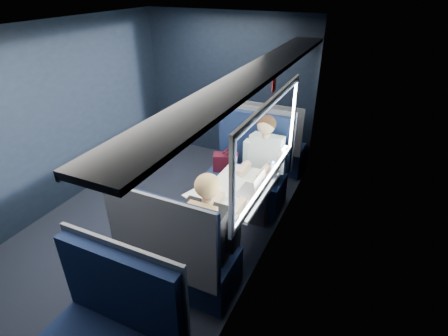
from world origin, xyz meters
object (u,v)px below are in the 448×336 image
at_px(seat_bay_far, 180,258).
at_px(cup, 274,172).
at_px(seat_row_front, 270,147).
at_px(laptop, 255,188).
at_px(table, 235,194).
at_px(bottle_small, 273,171).
at_px(seat_bay_near, 247,173).
at_px(man, 263,163).
at_px(woman, 211,228).

bearing_deg(seat_bay_far, cup, 69.72).
distance_m(seat_bay_far, seat_row_front, 2.67).
distance_m(seat_bay_far, laptop, 1.03).
xyz_separation_m(table, bottle_small, (0.30, 0.35, 0.17)).
bearing_deg(seat_bay_near, man, -33.31).
distance_m(bottle_small, cup, 0.08).
relative_size(table, bottle_small, 4.77).
relative_size(man, woman, 1.00).
height_order(seat_row_front, cup, seat_row_front).
bearing_deg(cup, table, -125.07).
height_order(seat_bay_far, cup, seat_bay_far).
distance_m(table, seat_row_front, 1.82).
xyz_separation_m(table, seat_row_front, (-0.18, 1.80, -0.25)).
bearing_deg(table, laptop, -1.97).
bearing_deg(seat_bay_near, woman, -80.58).
height_order(seat_bay_near, seat_row_front, seat_bay_near).
bearing_deg(bottle_small, seat_bay_far, -111.38).
xyz_separation_m(laptop, cup, (0.07, 0.43, -0.01)).
relative_size(man, bottle_small, 6.31).
xyz_separation_m(woman, laptop, (0.16, 0.70, 0.07)).
relative_size(man, laptop, 4.28).
xyz_separation_m(table, woman, (0.07, -0.71, 0.06)).
xyz_separation_m(laptop, bottle_small, (0.07, 0.36, 0.03)).
xyz_separation_m(seat_bay_near, seat_row_front, (0.01, 0.93, -0.01)).
height_order(man, laptop, man).
relative_size(seat_bay_near, woman, 0.95).
height_order(seat_bay_far, woman, woman).
xyz_separation_m(man, cup, (0.23, -0.27, 0.07)).
relative_size(table, seat_row_front, 0.86).
bearing_deg(seat_bay_far, seat_row_front, 90.00).
distance_m(seat_bay_near, seat_bay_far, 1.75).
bearing_deg(seat_bay_near, seat_row_front, 89.27).
height_order(seat_bay_near, laptop, seat_bay_near).
bearing_deg(seat_bay_near, table, -77.42).
height_order(woman, laptop, woman).
relative_size(seat_bay_far, man, 0.95).
bearing_deg(bottle_small, seat_bay_near, 133.42).
height_order(seat_row_front, man, man).
xyz_separation_m(seat_row_front, bottle_small, (0.48, -1.45, 0.42)).
bearing_deg(woman, seat_bay_far, -146.18).
bearing_deg(table, woman, -84.55).
bearing_deg(laptop, bottle_small, 78.37).
height_order(seat_bay_far, seat_row_front, seat_bay_far).
bearing_deg(seat_row_front, seat_bay_near, -90.73).
bearing_deg(laptop, table, 178.03).
height_order(table, man, man).
relative_size(table, woman, 0.76).
bearing_deg(bottle_small, table, -130.28).
xyz_separation_m(table, man, (0.07, 0.70, 0.06)).
height_order(woman, cup, woman).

